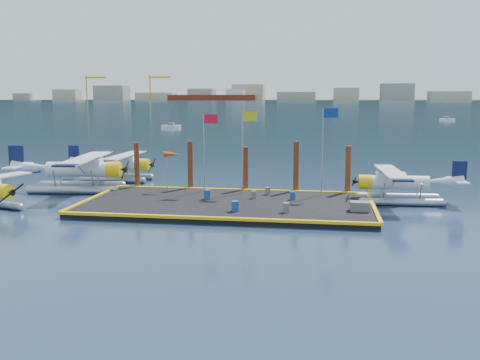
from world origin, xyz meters
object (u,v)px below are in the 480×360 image
object	(u,v)px
drum_2	(254,195)
drum_0	(207,194)
seaplane_c	(120,166)
drum_1	(286,208)
seaplane_d	(396,185)
crate	(360,206)
piling_2	(246,171)
piling_3	(296,169)
drum_4	(293,196)
piling_0	(137,167)
drum_3	(235,206)
flagpole_yellow	(245,140)
piling_1	(190,167)
seaplane_b	(82,172)
drum_5	(268,191)
piling_4	(348,172)
flagpole_blue	(325,138)
windsock	(172,155)
flagpole_red	(207,141)

from	to	relation	value
drum_2	drum_0	bearing A→B (deg)	-166.63
seaplane_c	drum_1	xyz separation A→B (m)	(16.17, -13.05, -0.68)
seaplane_d	crate	world-z (taller)	seaplane_d
piling_2	piling_3	bearing A→B (deg)	0.00
drum_4	piling_0	xyz separation A→B (m)	(-12.96, 3.69, 1.32)
drum_3	flagpole_yellow	distance (m)	7.65
piling_1	seaplane_b	bearing A→B (deg)	-174.90
drum_0	drum_5	world-z (taller)	drum_0
drum_4	crate	distance (m)	5.56
flagpole_yellow	piling_4	distance (m)	8.35
flagpole_yellow	piling_1	xyz separation A→B (m)	(-4.70, 1.60, -2.41)
drum_4	piling_1	size ratio (longest dim) A/B	0.13
drum_4	piling_4	world-z (taller)	piling_4
seaplane_c	drum_5	distance (m)	15.99
drum_2	flagpole_blue	xyz separation A→B (m)	(5.05, 2.09, 4.01)
flagpole_yellow	seaplane_d	bearing A→B (deg)	-1.04
seaplane_b	piling_4	bearing A→B (deg)	85.33
piling_1	piling_4	bearing A→B (deg)	0.00
piling_0	drum_1	bearing A→B (deg)	-32.32
seaplane_c	drum_4	xyz separation A→B (m)	(16.34, -8.64, -0.72)
drum_1	piling_4	distance (m)	9.21
windsock	piling_1	xyz separation A→B (m)	(1.03, 1.60, -1.13)
seaplane_d	drum_5	world-z (taller)	seaplane_d
piling_2	piling_3	xyz separation A→B (m)	(4.00, 0.00, 0.25)
drum_4	drum_5	xyz separation A→B (m)	(-1.97, 1.68, 0.00)
drum_5	drum_0	bearing A→B (deg)	-149.29
drum_2	windsock	distance (m)	7.44
flagpole_blue	piling_2	distance (m)	6.98
drum_2	crate	xyz separation A→B (m)	(7.36, -3.22, 0.03)
piling_1	piling_3	bearing A→B (deg)	0.00
seaplane_d	drum_0	world-z (taller)	seaplane_d
piling_3	crate	bearing A→B (deg)	-56.93
drum_4	flagpole_blue	world-z (taller)	flagpole_blue
drum_4	flagpole_red	xyz separation A→B (m)	(-6.76, 2.09, 3.71)
crate	flagpole_yellow	size ratio (longest dim) A/B	0.20
seaplane_c	drum_4	distance (m)	18.50
crate	flagpole_yellow	world-z (taller)	flagpole_yellow
seaplane_b	seaplane_d	distance (m)	24.84
flagpole_blue	piling_2	size ratio (longest dim) A/B	1.71
drum_1	windsock	distance (m)	11.63
drum_4	windsock	bearing A→B (deg)	167.57
seaplane_d	drum_4	distance (m)	7.66
drum_3	drum_4	bearing A→B (deg)	52.85
flagpole_blue	drum_0	bearing A→B (deg)	-161.01
seaplane_c	flagpole_blue	distance (m)	19.97
piling_2	piling_4	world-z (taller)	piling_4
crate	flagpole_red	distance (m)	13.01
drum_0	seaplane_b	bearing A→B (deg)	162.00
flagpole_red	piling_3	xyz separation A→B (m)	(6.79, 1.60, -2.25)
flagpole_red	piling_1	xyz separation A→B (m)	(-1.71, 1.60, -2.30)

